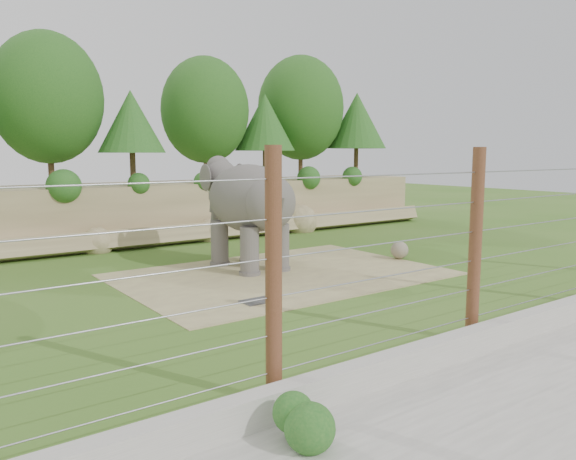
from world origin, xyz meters
TOP-DOWN VIEW (x-y plane):
  - ground at (0.00, 0.00)m, footprint 90.00×90.00m
  - back_embankment at (0.59, 12.68)m, footprint 30.00×5.52m
  - dirt_patch at (0.50, 3.00)m, footprint 10.00×7.00m
  - drain_grate at (-1.90, 0.64)m, footprint 1.00×0.60m
  - elephant at (0.20, 4.50)m, footprint 1.95×4.54m
  - stone_ball at (5.50, 2.60)m, footprint 0.64×0.64m
  - retaining_wall at (0.00, -5.00)m, footprint 26.00×0.35m
  - barrier_fence at (0.00, -4.50)m, footprint 20.26×0.26m
  - walkway_shrub at (-5.57, -5.80)m, footprint 0.71×0.71m

SIDE VIEW (x-z plane):
  - ground at x=0.00m, z-range 0.00..0.00m
  - dirt_patch at x=0.50m, z-range 0.00..0.02m
  - drain_grate at x=-1.90m, z-range 0.02..0.05m
  - retaining_wall at x=0.00m, z-range 0.00..0.50m
  - stone_ball at x=5.50m, z-range 0.02..0.66m
  - walkway_shrub at x=-5.57m, z-range 0.01..0.72m
  - elephant at x=0.20m, z-range 0.00..3.67m
  - barrier_fence at x=0.00m, z-range 0.00..4.00m
  - back_embankment at x=0.59m, z-range -0.42..8.35m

